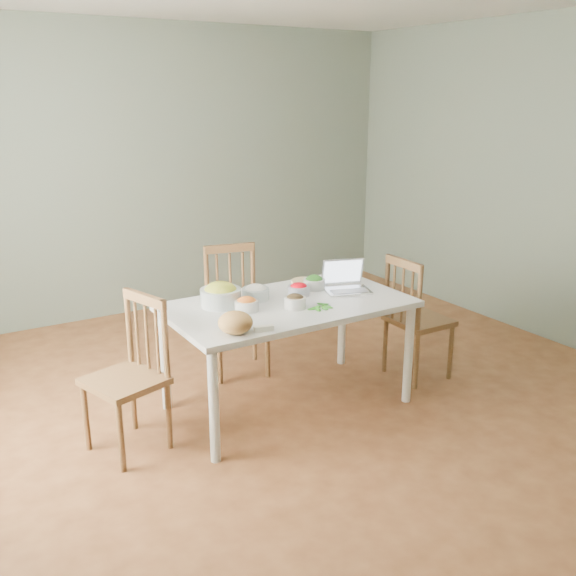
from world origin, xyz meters
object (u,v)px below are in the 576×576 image
chair_far (237,312)px  bowl_squash (221,294)px  laptop (348,277)px  dining_table (288,355)px  bread_boule (235,323)px  chair_left (124,377)px  chair_right (419,317)px

chair_far → bowl_squash: bearing=-114.1°
bowl_squash → laptop: laptop is taller
bowl_squash → laptop: size_ratio=0.87×
dining_table → bread_boule: 0.77m
chair_left → bread_boule: 0.74m
dining_table → chair_left: chair_left is taller
chair_far → laptop: chair_far is taller
bowl_squash → bread_boule: bearing=-106.4°
bowl_squash → chair_right: bearing=-10.2°
chair_right → bowl_squash: size_ratio=3.54×
chair_right → laptop: 0.72m
bread_boule → chair_right: bearing=8.0°
dining_table → chair_far: size_ratio=1.64×
chair_left → dining_table: bearing=72.3°
chair_far → chair_right: 1.36m
chair_right → laptop: bearing=82.7°
chair_left → bowl_squash: chair_left is taller
chair_far → bread_boule: 1.17m
dining_table → laptop: 0.68m
bread_boule → bowl_squash: bearing=73.6°
chair_left → laptop: bearing=72.1°
chair_far → bread_boule: (-0.51, -1.00, 0.32)m
bread_boule → bowl_squash: (0.15, 0.50, 0.01)m
chair_right → bread_boule: size_ratio=4.64×
chair_far → chair_left: (-1.08, -0.67, -0.01)m
chair_right → dining_table: bearing=85.7°
chair_left → chair_right: size_ratio=1.01×
bread_boule → laptop: bearing=16.9°
dining_table → chair_far: (-0.04, 0.68, 0.11)m
dining_table → laptop: size_ratio=5.25×
chair_left → bowl_squash: (0.71, 0.16, 0.35)m
bread_boule → bowl_squash: size_ratio=0.76×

